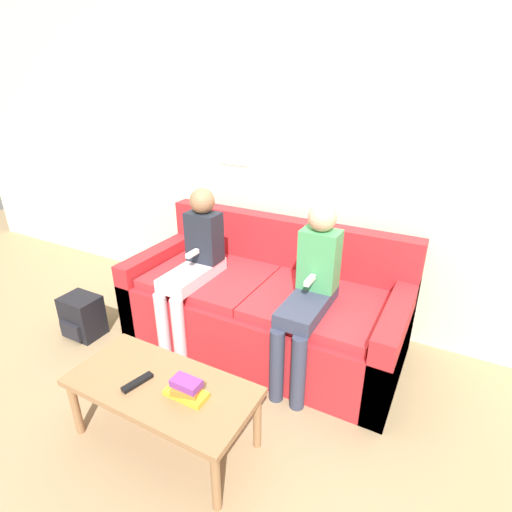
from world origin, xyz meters
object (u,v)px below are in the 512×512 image
coffee_table (162,391)px  couch (265,306)px  person_left (194,261)px  tv_remote (137,382)px  person_right (310,289)px  backpack (82,317)px

coffee_table → couch: bearing=87.0°
person_left → tv_remote: person_left is taller
couch → coffee_table: couch is taller
coffee_table → tv_remote: tv_remote is taller
tv_remote → person_right: bearing=71.6°
person_left → person_right: 0.88m
couch → person_left: (-0.46, -0.21, 0.35)m
couch → person_left: 0.62m
coffee_table → person_right: person_right is taller
person_left → backpack: 1.01m
person_right → backpack: person_right is taller
person_right → tv_remote: person_right is taller
couch → person_right: (0.41, -0.21, 0.36)m
couch → person_right: bearing=-26.5°
person_right → person_left: bearing=-179.8°
couch → coffee_table: bearing=-93.0°
backpack → couch: bearing=25.6°
couch → backpack: couch is taller
tv_remote → backpack: tv_remote is taller
tv_remote → couch: bearing=95.4°
coffee_table → person_right: 1.03m
coffee_table → person_left: (-0.41, 0.87, 0.30)m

